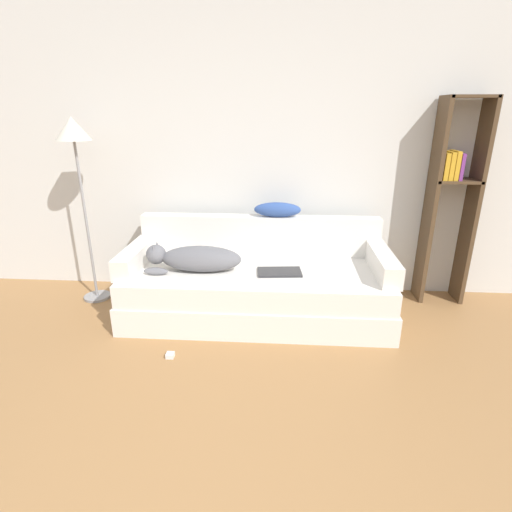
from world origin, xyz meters
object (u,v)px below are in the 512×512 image
(dog, at_px, (195,258))
(floor_lamp, at_px, (75,148))
(power_adapter, at_px, (170,355))
(bookshelf, at_px, (452,193))
(throw_pillow, at_px, (277,210))
(couch, at_px, (257,292))
(laptop, at_px, (279,272))

(dog, distance_m, floor_lamp, 1.38)
(floor_lamp, xyz_separation_m, power_adapter, (0.97, -0.92, -1.38))
(bookshelf, relative_size, power_adapter, 32.10)
(throw_pillow, height_order, power_adapter, throw_pillow)
(couch, bearing_deg, bookshelf, 15.01)
(throw_pillow, distance_m, power_adapter, 1.56)
(dog, bearing_deg, couch, 8.43)
(laptop, bearing_deg, throw_pillow, 88.59)
(bookshelf, xyz_separation_m, power_adapter, (-2.26, -1.15, -0.99))
(couch, distance_m, laptop, 0.31)
(couch, distance_m, dog, 0.61)
(throw_pillow, bearing_deg, couch, -112.63)
(throw_pillow, relative_size, power_adapter, 7.46)
(dog, distance_m, laptop, 0.71)
(floor_lamp, height_order, power_adapter, floor_lamp)
(laptop, height_order, bookshelf, bookshelf)
(laptop, distance_m, power_adapter, 1.08)
(laptop, distance_m, bookshelf, 1.68)
(floor_lamp, bearing_deg, bookshelf, 4.01)
(couch, distance_m, throw_pillow, 0.76)
(bookshelf, height_order, power_adapter, bookshelf)
(couch, distance_m, floor_lamp, 1.96)
(floor_lamp, bearing_deg, couch, -8.24)
(dog, bearing_deg, laptop, -0.36)
(laptop, bearing_deg, floor_lamp, 164.59)
(dog, distance_m, power_adapter, 0.82)
(dog, xyz_separation_m, power_adapter, (-0.08, -0.62, -0.52))
(couch, xyz_separation_m, dog, (-0.51, -0.08, 0.33))
(laptop, relative_size, bookshelf, 0.21)
(throw_pillow, distance_m, floor_lamp, 1.80)
(laptop, bearing_deg, power_adapter, -146.89)
(dog, height_order, floor_lamp, floor_lamp)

